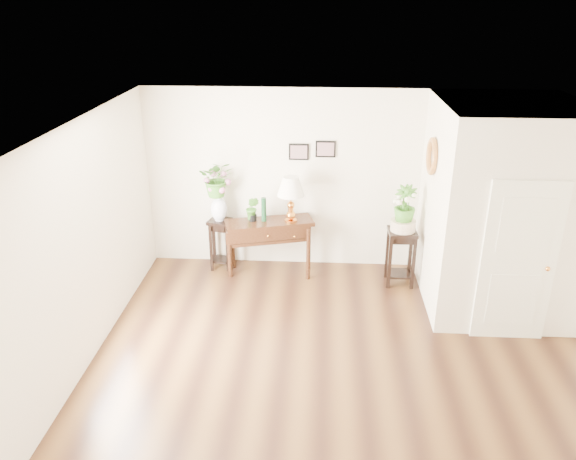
# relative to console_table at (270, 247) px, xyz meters

# --- Properties ---
(floor) EXTENTS (6.00, 5.50, 0.02)m
(floor) POSITION_rel_console_table_xyz_m (1.07, -2.34, -0.44)
(floor) COLOR brown
(floor) RESTS_ON ground
(ceiling) EXTENTS (6.00, 5.50, 0.02)m
(ceiling) POSITION_rel_console_table_xyz_m (1.07, -2.34, 2.36)
(ceiling) COLOR white
(ceiling) RESTS_ON ground
(wall_back) EXTENTS (6.00, 0.02, 2.80)m
(wall_back) POSITION_rel_console_table_xyz_m (1.07, 0.41, 0.96)
(wall_back) COLOR #F0E6CA
(wall_back) RESTS_ON ground
(wall_front) EXTENTS (6.00, 0.02, 2.80)m
(wall_front) POSITION_rel_console_table_xyz_m (1.07, -5.09, 0.96)
(wall_front) COLOR #F0E6CA
(wall_front) RESTS_ON ground
(wall_left) EXTENTS (0.02, 5.50, 2.80)m
(wall_left) POSITION_rel_console_table_xyz_m (-1.93, -2.34, 0.96)
(wall_left) COLOR #F0E6CA
(wall_left) RESTS_ON ground
(partition) EXTENTS (1.80, 1.95, 2.80)m
(partition) POSITION_rel_console_table_xyz_m (3.17, -0.56, 0.96)
(partition) COLOR #F0E6CA
(partition) RESTS_ON floor
(door) EXTENTS (0.90, 0.05, 2.10)m
(door) POSITION_rel_console_table_xyz_m (3.17, -1.56, 0.61)
(door) COLOR white
(door) RESTS_ON floor
(art_print_left) EXTENTS (0.30, 0.02, 0.25)m
(art_print_left) POSITION_rel_console_table_xyz_m (0.42, 0.39, 1.41)
(art_print_left) COLOR black
(art_print_left) RESTS_ON wall_back
(art_print_right) EXTENTS (0.30, 0.02, 0.25)m
(art_print_right) POSITION_rel_console_table_xyz_m (0.82, 0.39, 1.46)
(art_print_right) COLOR black
(art_print_right) RESTS_ON wall_back
(wall_ornament) EXTENTS (0.07, 0.51, 0.51)m
(wall_ornament) POSITION_rel_console_table_xyz_m (2.23, -0.44, 1.61)
(wall_ornament) COLOR #C4792B
(wall_ornament) RESTS_ON partition
(console_table) EXTENTS (1.39, 0.78, 0.88)m
(console_table) POSITION_rel_console_table_xyz_m (0.00, 0.00, 0.00)
(console_table) COLOR black
(console_table) RESTS_ON floor
(table_lamp) EXTENTS (0.47, 0.47, 0.71)m
(table_lamp) POSITION_rel_console_table_xyz_m (0.33, 0.00, 0.79)
(table_lamp) COLOR orange
(table_lamp) RESTS_ON console_table
(green_vase) EXTENTS (0.10, 0.10, 0.37)m
(green_vase) POSITION_rel_console_table_xyz_m (-0.08, 0.00, 0.61)
(green_vase) COLOR #12391E
(green_vase) RESTS_ON console_table
(potted_plant) EXTENTS (0.24, 0.21, 0.37)m
(potted_plant) POSITION_rel_console_table_xyz_m (-0.25, 0.00, 0.62)
(potted_plant) COLOR #3C7F25
(potted_plant) RESTS_ON console_table
(plant_stand_a) EXTENTS (0.38, 0.38, 0.82)m
(plant_stand_a) POSITION_rel_console_table_xyz_m (-0.79, 0.15, -0.03)
(plant_stand_a) COLOR black
(plant_stand_a) RESTS_ON floor
(porcelain_vase) EXTENTS (0.28, 0.28, 0.44)m
(porcelain_vase) POSITION_rel_console_table_xyz_m (-0.79, 0.15, 0.60)
(porcelain_vase) COLOR white
(porcelain_vase) RESTS_ON plant_stand_a
(lily_arrangement) EXTENTS (0.56, 0.49, 0.57)m
(lily_arrangement) POSITION_rel_console_table_xyz_m (-0.79, 0.15, 1.06)
(lily_arrangement) COLOR #3C7F25
(lily_arrangement) RESTS_ON porcelain_vase
(plant_stand_b) EXTENTS (0.42, 0.42, 0.86)m
(plant_stand_b) POSITION_rel_console_table_xyz_m (1.97, -0.19, -0.01)
(plant_stand_b) COLOR black
(plant_stand_b) RESTS_ON floor
(ceramic_bowl) EXTENTS (0.43, 0.43, 0.16)m
(ceramic_bowl) POSITION_rel_console_table_xyz_m (1.97, -0.19, 0.50)
(ceramic_bowl) COLOR beige
(ceramic_bowl) RESTS_ON plant_stand_b
(narcissus) EXTENTS (0.39, 0.39, 0.56)m
(narcissus) POSITION_rel_console_table_xyz_m (1.97, -0.19, 0.82)
(narcissus) COLOR #3C7F25
(narcissus) RESTS_ON ceramic_bowl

